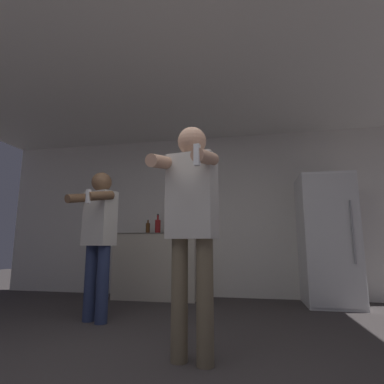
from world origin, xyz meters
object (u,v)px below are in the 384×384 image
Objects in this scene: person_man_side at (98,232)px; bottle_dark_rum at (180,226)px; person_woman_foreground at (191,215)px; refrigerator at (327,239)px; bottle_brown_liquor at (168,226)px; bottle_clear_vodka at (158,226)px; bottle_green_wine at (148,228)px.

bottle_dark_rum is at bearing 67.46° from person_man_side.
refrigerator is at bearing 57.07° from person_woman_foreground.
refrigerator is 6.08× the size of bottle_brown_liquor.
bottle_brown_liquor is (0.17, -0.00, 0.00)m from bottle_clear_vodka.
bottle_green_wine is 0.33m from bottle_brown_liquor.
bottle_green_wine is 0.14× the size of person_man_side.
person_woman_foreground is (1.13, -2.30, -0.03)m from bottle_green_wine.
person_woman_foreground is at bearing -67.02° from bottle_clear_vodka.
bottle_clear_vodka is 0.36m from bottle_dark_rum.
refrigerator is 2.27m from bottle_brown_liquor.
person_woman_foreground is 1.06× the size of person_man_side.
bottle_green_wine is at bearing 178.73° from refrigerator.
bottle_dark_rum is 0.19× the size of person_man_side.
person_man_side reaches higher than bottle_brown_liquor.
person_woman_foreground is at bearing -36.09° from person_man_side.
refrigerator is 1.02× the size of person_woman_foreground.
refrigerator reaches higher than bottle_clear_vodka.
bottle_clear_vodka is 1.04× the size of bottle_brown_liquor.
bottle_dark_rum is 0.18× the size of person_woman_foreground.
bottle_clear_vodka is at bearing 80.78° from person_man_side.
person_woman_foreground is 1.49m from person_man_side.
person_woman_foreground reaches higher than bottle_brown_liquor.
bottle_brown_liquor is 0.19m from bottle_dark_rum.
bottle_dark_rum is 1.54m from person_man_side.
bottle_brown_liquor is (0.33, 0.00, 0.03)m from bottle_green_wine.
bottle_brown_liquor is (-2.26, 0.06, 0.21)m from refrigerator.
person_woman_foreground reaches higher than bottle_clear_vodka.
bottle_green_wine is at bearing -180.00° from bottle_brown_liquor.
refrigerator is at bearing -1.45° from bottle_brown_liquor.
bottle_clear_vodka is 1.44m from person_man_side.
bottle_brown_liquor is 0.17× the size of person_woman_foreground.
person_man_side is at bearing -99.22° from bottle_clear_vodka.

